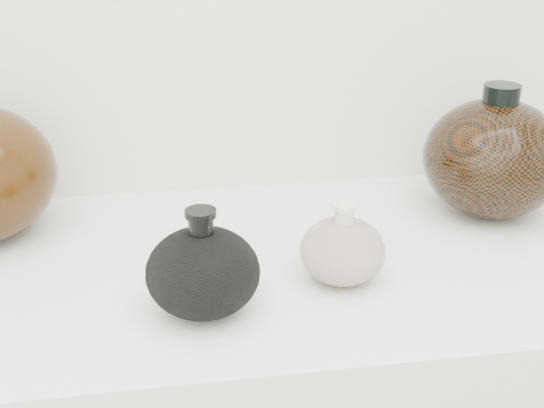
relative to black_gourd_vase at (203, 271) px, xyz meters
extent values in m
cube|color=beige|center=(0.11, 0.12, -0.07)|extent=(1.20, 0.50, 0.03)
ellipsoid|color=black|center=(0.00, 0.00, 0.00)|extent=(0.16, 0.16, 0.10)
cylinder|color=black|center=(0.00, 0.00, 0.06)|extent=(0.04, 0.04, 0.03)
cylinder|color=black|center=(0.00, 0.00, 0.07)|extent=(0.04, 0.04, 0.01)
ellipsoid|color=#BDB197|center=(0.17, 0.04, -0.01)|extent=(0.13, 0.13, 0.08)
cylinder|color=beige|center=(0.17, 0.04, 0.04)|extent=(0.03, 0.03, 0.02)
cylinder|color=beige|center=(0.17, 0.04, 0.05)|extent=(0.04, 0.04, 0.01)
ellipsoid|color=black|center=(0.43, 0.21, 0.03)|extent=(0.23, 0.23, 0.17)
cylinder|color=black|center=(0.43, 0.21, 0.13)|extent=(0.06, 0.06, 0.03)
camera|label=1|loc=(-0.05, -0.75, 0.41)|focal=50.00mm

